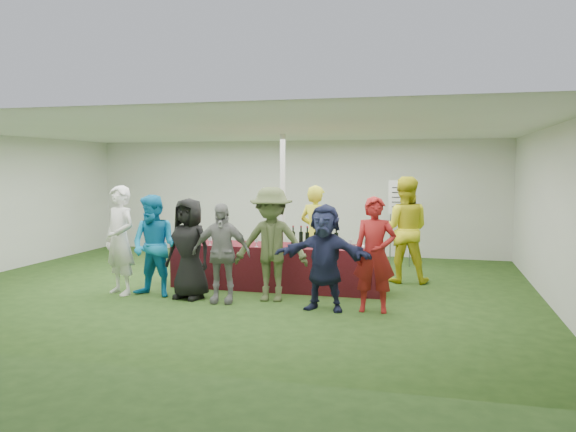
% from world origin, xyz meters
% --- Properties ---
extents(ground, '(60.00, 60.00, 0.00)m').
position_xyz_m(ground, '(0.00, 0.00, 0.00)').
color(ground, '#284719').
rests_on(ground, ground).
extents(tent, '(10.00, 10.00, 10.00)m').
position_xyz_m(tent, '(0.50, 1.20, 1.35)').
color(tent, white).
rests_on(tent, ground).
extents(serving_table, '(3.60, 0.80, 0.75)m').
position_xyz_m(serving_table, '(0.70, 0.05, 0.38)').
color(serving_table, '#53131C').
rests_on(serving_table, ground).
extents(wine_bottles, '(0.81, 0.16, 0.32)m').
position_xyz_m(wine_bottles, '(1.31, 0.20, 0.87)').
color(wine_bottles, black).
rests_on(wine_bottles, serving_table).
extents(wine_glasses, '(2.77, 0.13, 0.16)m').
position_xyz_m(wine_glasses, '(0.26, -0.21, 0.86)').
color(wine_glasses, silver).
rests_on(wine_glasses, serving_table).
extents(water_bottle, '(0.07, 0.07, 0.23)m').
position_xyz_m(water_bottle, '(0.69, 0.13, 0.85)').
color(water_bottle, silver).
rests_on(water_bottle, serving_table).
extents(bar_towel, '(0.25, 0.18, 0.03)m').
position_xyz_m(bar_towel, '(2.17, 0.10, 0.77)').
color(bar_towel, white).
rests_on(bar_towel, serving_table).
extents(dump_bucket, '(0.24, 0.24, 0.18)m').
position_xyz_m(dump_bucket, '(2.34, -0.17, 0.84)').
color(dump_bucket, slate).
rests_on(dump_bucket, serving_table).
extents(wine_list_sign, '(0.50, 0.03, 1.80)m').
position_xyz_m(wine_list_sign, '(2.62, 2.76, 1.32)').
color(wine_list_sign, slate).
rests_on(wine_list_sign, ground).
extents(staff_pourer, '(0.74, 0.61, 1.75)m').
position_xyz_m(staff_pourer, '(1.22, 0.83, 0.87)').
color(staff_pourer, gold).
rests_on(staff_pourer, ground).
extents(staff_back, '(0.95, 0.75, 1.91)m').
position_xyz_m(staff_back, '(2.78, 1.13, 0.95)').
color(staff_back, yellow).
rests_on(staff_back, ground).
extents(customer_0, '(0.77, 0.66, 1.78)m').
position_xyz_m(customer_0, '(-1.66, -1.01, 0.89)').
color(customer_0, white).
rests_on(customer_0, ground).
extents(customer_1, '(0.87, 0.72, 1.64)m').
position_xyz_m(customer_1, '(-1.04, -1.01, 0.82)').
color(customer_1, '#1183BD').
rests_on(customer_1, ground).
extents(customer_2, '(0.86, 0.65, 1.59)m').
position_xyz_m(customer_2, '(-0.44, -1.00, 0.80)').
color(customer_2, black).
rests_on(customer_2, ground).
extents(customer_3, '(0.94, 0.49, 1.53)m').
position_xyz_m(customer_3, '(0.14, -1.12, 0.77)').
color(customer_3, gray).
rests_on(customer_3, ground).
extents(customer_4, '(1.20, 0.76, 1.77)m').
position_xyz_m(customer_4, '(0.86, -0.83, 0.89)').
color(customer_4, '#47522D').
rests_on(customer_4, ground).
extents(customer_5, '(1.47, 0.56, 1.55)m').
position_xyz_m(customer_5, '(1.76, -1.18, 0.77)').
color(customer_5, '#1E2344').
rests_on(customer_5, ground).
extents(customer_6, '(0.62, 0.42, 1.66)m').
position_xyz_m(customer_6, '(2.48, -1.11, 0.83)').
color(customer_6, maroon).
rests_on(customer_6, ground).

